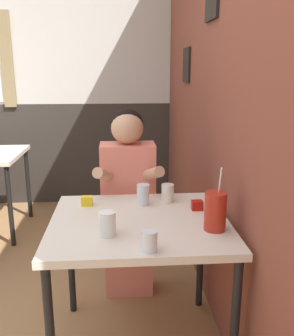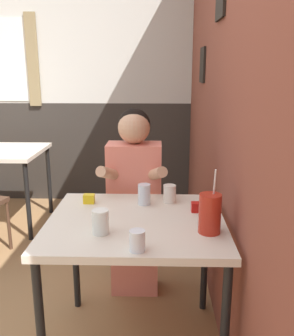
{
  "view_description": "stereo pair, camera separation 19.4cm",
  "coord_description": "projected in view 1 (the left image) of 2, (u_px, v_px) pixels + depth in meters",
  "views": [
    {
      "loc": [
        0.93,
        -1.43,
        1.46
      ],
      "look_at": [
        1.07,
        0.44,
        0.96
      ],
      "focal_mm": 40.0,
      "sensor_mm": 36.0,
      "label": 1
    },
    {
      "loc": [
        1.13,
        -1.43,
        1.46
      ],
      "look_at": [
        1.07,
        0.44,
        0.96
      ],
      "focal_mm": 40.0,
      "sensor_mm": 36.0,
      "label": 2
    }
  ],
  "objects": [
    {
      "name": "condiment_ketchup",
      "position": [
        197.0,
        205.0,
        1.97
      ],
      "size": [
        0.06,
        0.04,
        0.05
      ],
      "color": "#B7140F",
      "rests_on": "main_table"
    },
    {
      "name": "glass_far_side",
      "position": [
        168.0,
        193.0,
        2.08
      ],
      "size": [
        0.07,
        0.07,
        0.1
      ],
      "color": "silver",
      "rests_on": "main_table"
    },
    {
      "name": "person_seated",
      "position": [
        128.0,
        201.0,
        2.4
      ],
      "size": [
        0.42,
        0.4,
        1.23
      ],
      "color": "#EA7F6B",
      "rests_on": "ground_plane"
    },
    {
      "name": "back_wall",
      "position": [
        28.0,
        79.0,
        3.92
      ],
      "size": [
        5.97,
        0.09,
        2.7
      ],
      "color": "silver",
      "rests_on": "ground_plane"
    },
    {
      "name": "cocktail_pitcher",
      "position": [
        215.0,
        211.0,
        1.71
      ],
      "size": [
        0.1,
        0.1,
        0.3
      ],
      "color": "#B22819",
      "rests_on": "main_table"
    },
    {
      "name": "glass_by_brick",
      "position": [
        143.0,
        194.0,
        2.04
      ],
      "size": [
        0.07,
        0.07,
        0.11
      ],
      "color": "silver",
      "rests_on": "main_table"
    },
    {
      "name": "brick_wall_right",
      "position": [
        198.0,
        84.0,
        2.72
      ],
      "size": [
        0.08,
        4.65,
        2.7
      ],
      "color": "brown",
      "rests_on": "ground_plane"
    },
    {
      "name": "condiment_mustard",
      "position": [
        87.0,
        201.0,
        2.03
      ],
      "size": [
        0.06,
        0.04,
        0.05
      ],
      "color": "yellow",
      "rests_on": "main_table"
    },
    {
      "name": "glass_near_pitcher",
      "position": [
        150.0,
        241.0,
        1.52
      ],
      "size": [
        0.07,
        0.07,
        0.09
      ],
      "color": "silver",
      "rests_on": "main_table"
    },
    {
      "name": "glass_center",
      "position": [
        108.0,
        224.0,
        1.65
      ],
      "size": [
        0.07,
        0.07,
        0.11
      ],
      "color": "silver",
      "rests_on": "main_table"
    },
    {
      "name": "main_table",
      "position": [
        139.0,
        234.0,
        1.86
      ],
      "size": [
        0.87,
        0.78,
        0.74
      ],
      "color": "beige",
      "rests_on": "ground_plane"
    }
  ]
}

